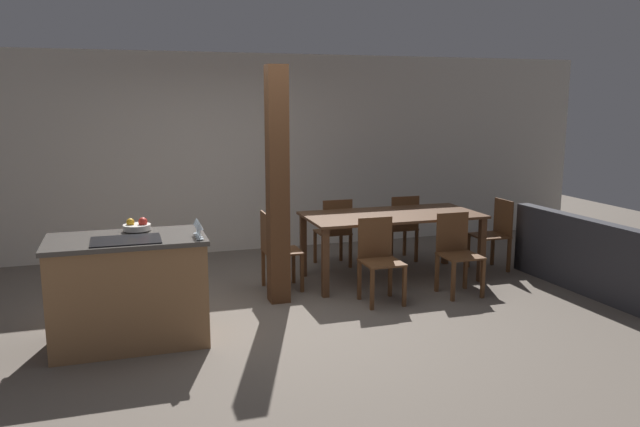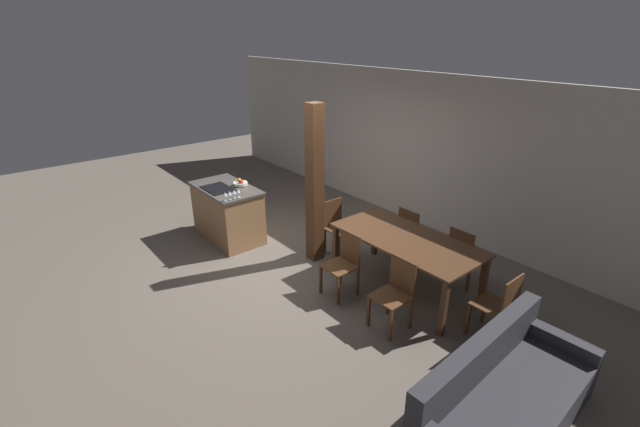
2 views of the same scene
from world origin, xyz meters
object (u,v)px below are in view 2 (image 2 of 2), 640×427
object	(u,v)px
dining_chair_head_end	(337,226)
dining_chair_foot_end	(499,305)
dining_table	(406,244)
dining_chair_near_left	(343,263)
dining_chair_far_right	(464,255)
wine_glass_middle	(229,193)
dining_chair_far_left	(412,233)
dining_chair_near_right	(395,292)
kitchen_island	(228,213)
couch	(504,402)
timber_post	(315,186)
wine_glass_end	(238,191)
wine_glass_near	(225,195)
wine_glass_far	(234,192)
fruit_bowl	(240,183)

from	to	relation	value
dining_chair_head_end	dining_chair_foot_end	distance (m)	2.77
dining_table	dining_chair_near_left	distance (m)	0.88
dining_chair_far_right	wine_glass_middle	bearing A→B (deg)	36.02
dining_chair_far_left	dining_chair_near_right	bearing A→B (deg)	122.56
kitchen_island	couch	xyz separation A→B (m)	(5.02, 0.05, -0.20)
timber_post	wine_glass_middle	bearing A→B (deg)	-134.22
wine_glass_end	couch	size ratio (longest dim) A/B	0.07
dining_chair_far_right	dining_chair_head_end	size ratio (longest dim) A/B	1.00
dining_chair_near_right	wine_glass_middle	bearing A→B (deg)	-167.55
wine_glass_middle	dining_chair_foot_end	world-z (taller)	wine_glass_middle
dining_chair_head_end	couch	bearing A→B (deg)	-106.95
kitchen_island	couch	size ratio (longest dim) A/B	0.64
dining_chair_far_right	dining_chair_foot_end	xyz separation A→B (m)	(0.93, -0.71, 0.00)
wine_glass_near	dining_chair_head_end	xyz separation A→B (m)	(0.98, 1.41, -0.59)
timber_post	dining_chair_foot_end	bearing A→B (deg)	8.03
wine_glass_middle	timber_post	bearing A→B (deg)	45.78
dining_chair_head_end	dining_chair_far_left	bearing A→B (deg)	-52.45
timber_post	kitchen_island	bearing A→B (deg)	-154.79
wine_glass_middle	couch	bearing A→B (deg)	3.69
couch	dining_chair_foot_end	bearing A→B (deg)	30.29
wine_glass_end	dining_chair_far_left	bearing A→B (deg)	44.84
wine_glass_middle	dining_chair_far_right	xyz separation A→B (m)	(2.82, 2.05, -0.59)
wine_glass_far	couch	bearing A→B (deg)	2.71
kitchen_island	timber_post	distance (m)	1.81
wine_glass_near	timber_post	xyz separation A→B (m)	(0.91, 1.01, 0.16)
kitchen_island	fruit_bowl	world-z (taller)	fruit_bowl
wine_glass_middle	couch	distance (m)	4.51
timber_post	wine_glass_end	bearing A→B (deg)	-139.30
kitchen_island	dining_chair_near_left	bearing A→B (deg)	8.92
dining_table	timber_post	distance (m)	1.60
dining_table	couch	size ratio (longest dim) A/B	0.98
wine_glass_far	wine_glass_end	size ratio (longest dim) A/B	1.00
wine_glass_end	dining_chair_far_right	distance (m)	3.45
dining_chair_far_right	couch	xyz separation A→B (m)	(1.61, -1.77, -0.19)
wine_glass_middle	dining_chair_near_left	size ratio (longest dim) A/B	0.16
dining_chair_far_left	dining_chair_far_right	world-z (taller)	same
wine_glass_near	dining_chair_head_end	distance (m)	1.82
wine_glass_middle	wine_glass_far	xyz separation A→B (m)	(0.00, 0.08, 0.00)
wine_glass_near	dining_chair_far_left	distance (m)	2.92
dining_chair_near_left	wine_glass_far	bearing A→B (deg)	-164.02
fruit_bowl	couch	world-z (taller)	fruit_bowl
dining_chair_near_right	dining_chair_foot_end	distance (m)	1.17
dining_table	wine_glass_end	bearing A→B (deg)	-153.40
couch	timber_post	world-z (taller)	timber_post
fruit_bowl	dining_chair_head_end	size ratio (longest dim) A/B	0.28
timber_post	dining_table	bearing A→B (deg)	15.40
timber_post	dining_chair_near_left	bearing A→B (deg)	-17.43
dining_table	dining_chair_far_right	xyz separation A→B (m)	(0.46, 0.71, -0.23)
dining_chair_head_end	dining_chair_near_right	bearing A→B (deg)	-111.20
kitchen_island	wine_glass_end	xyz separation A→B (m)	(0.59, -0.08, 0.58)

